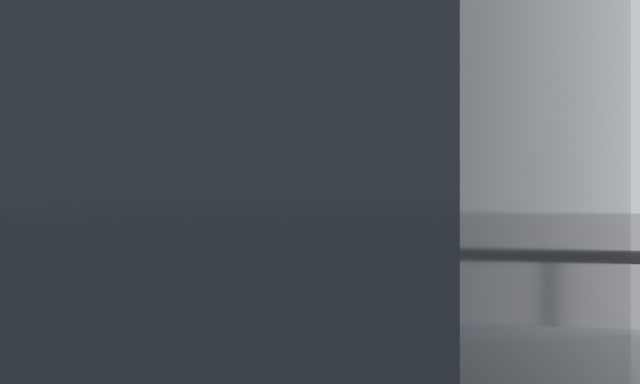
{
  "coord_description": "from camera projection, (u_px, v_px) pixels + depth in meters",
  "views": [
    {
      "loc": [
        0.39,
        -2.6,
        1.39
      ],
      "look_at": [
        -0.46,
        0.43,
        1.39
      ],
      "focal_mm": 67.78,
      "sensor_mm": 36.0,
      "label": 1
    }
  ],
  "objects": [
    {
      "name": "pedestrian_at_meter",
      "position": [
        202.0,
        290.0,
        3.29
      ],
      "size": [
        0.62,
        0.46,
        1.71
      ],
      "rotation": [
        0.0,
        0.0,
        0.12
      ],
      "color": "black",
      "rests_on": "sidewalk_curb"
    },
    {
      "name": "parking_meter",
      "position": [
        448.0,
        260.0,
        3.14
      ],
      "size": [
        0.17,
        0.18,
        1.47
      ],
      "rotation": [
        0.0,
        0.0,
        3.2
      ],
      "color": "slate",
      "rests_on": "sidewalk_curb"
    },
    {
      "name": "background_railing",
      "position": [
        565.0,
        313.0,
        5.36
      ],
      "size": [
        24.06,
        0.06,
        0.99
      ],
      "color": "black",
      "rests_on": "sidewalk_curb"
    }
  ]
}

